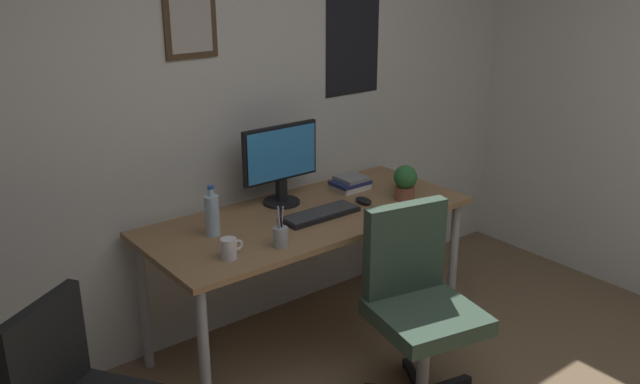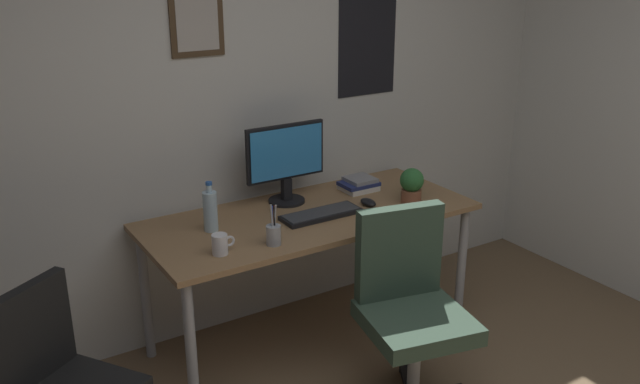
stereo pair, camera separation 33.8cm
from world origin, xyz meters
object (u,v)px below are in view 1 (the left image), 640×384
Objects in this scene: keyboard at (320,214)px; coffee_mug_near at (229,248)px; monitor at (281,161)px; computer_mouse at (364,201)px; pen_cup at (281,236)px; book_stack_left at (350,183)px; potted_plant at (405,181)px; office_chair at (417,296)px; coffee_mug_far at (403,182)px; water_bottle at (212,215)px.

keyboard is 3.88× the size of coffee_mug_near.
computer_mouse is (0.35, -0.28, -0.22)m from monitor.
pen_cup is at bearing -154.32° from keyboard.
book_stack_left is (0.10, 0.23, 0.02)m from computer_mouse.
book_stack_left is at bearing -6.81° from monitor.
keyboard is at bearing 170.21° from potted_plant.
office_chair is at bearing -43.63° from pen_cup.
book_stack_left is (1.03, 0.37, -0.01)m from coffee_mug_near.
potted_plant reaches higher than coffee_mug_far.
office_chair is 4.87× the size of potted_plant.
coffee_mug_near is 1.15m from potted_plant.
pen_cup is (-0.68, -0.18, 0.04)m from computer_mouse.
pen_cup is (-0.33, -0.46, -0.19)m from monitor.
water_bottle is (-0.51, -0.15, -0.13)m from monitor.
keyboard is at bearing -13.26° from water_bottle.
office_chair is at bearing -81.47° from monitor.
book_stack_left is at bearing 66.28° from computer_mouse.
coffee_mug_near is at bearing -171.23° from computer_mouse.
coffee_mug_far is at bearing 50.36° from office_chair.
book_stack_left is at bearing 27.80° from pen_cup.
office_chair is at bearing -81.86° from keyboard.
potted_plant is at bearing -69.11° from book_stack_left.
potted_plant is at bearing 50.92° from office_chair.
monitor is (-0.14, 0.91, 0.47)m from office_chair.
coffee_mug_far is at bearing 5.33° from computer_mouse.
keyboard is at bearing -80.60° from monitor.
monitor reaches higher than coffee_mug_near.
monitor is 4.18× the size of computer_mouse.
keyboard is 2.07× the size of book_stack_left.
office_chair is 8.58× the size of coffee_mug_near.
coffee_mug_near is at bearing 171.80° from pen_cup.
computer_mouse is 0.55× the size of pen_cup.
pen_cup is (0.18, -0.31, -0.05)m from water_bottle.
pen_cup reaches higher than coffee_mug_near.
coffee_mug_near is at bearing -143.77° from monitor.
monitor is 1.82× the size of water_bottle.
water_bottle is (-0.56, 0.13, 0.09)m from keyboard.
office_chair reaches higher than coffee_mug_near.
potted_plant is at bearing -132.06° from coffee_mug_far.
computer_mouse is at bearing -8.76° from water_bottle.
pen_cup is 0.88m from book_stack_left.
coffee_mug_near is (-0.07, -0.28, -0.06)m from water_bottle.
potted_plant is at bearing -33.19° from monitor.
potted_plant is at bearing 2.69° from coffee_mug_near.
potted_plant reaches higher than computer_mouse.
pen_cup reaches higher than office_chair.
water_bottle is (-0.86, 0.13, 0.09)m from computer_mouse.
computer_mouse is 0.33m from coffee_mug_far.
keyboard is 0.46m from book_stack_left.
book_stack_left is at bearing 29.71° from keyboard.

